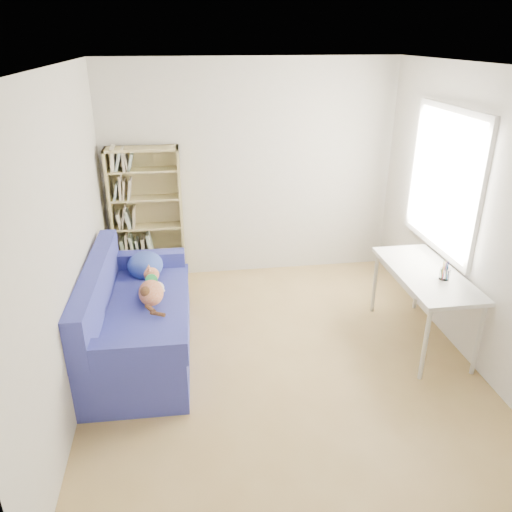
{
  "coord_description": "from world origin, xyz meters",
  "views": [
    {
      "loc": [
        -0.8,
        -3.84,
        2.81
      ],
      "look_at": [
        -0.15,
        0.52,
        0.85
      ],
      "focal_mm": 35.0,
      "sensor_mm": 36.0,
      "label": 1
    }
  ],
  "objects_px": {
    "desk": "(426,278)",
    "bookshelf": "(148,223)",
    "sofa": "(136,319)",
    "pen_cup": "(445,273)"
  },
  "relations": [
    {
      "from": "desk",
      "to": "bookshelf",
      "type": "bearing_deg",
      "value": 147.34
    },
    {
      "from": "sofa",
      "to": "bookshelf",
      "type": "relative_size",
      "value": 1.14
    },
    {
      "from": "bookshelf",
      "to": "desk",
      "type": "xyz_separation_m",
      "value": [
        2.69,
        -1.72,
        -0.09
      ]
    },
    {
      "from": "desk",
      "to": "sofa",
      "type": "bearing_deg",
      "value": 175.75
    },
    {
      "from": "bookshelf",
      "to": "pen_cup",
      "type": "distance_m",
      "value": 3.35
    },
    {
      "from": "bookshelf",
      "to": "desk",
      "type": "height_order",
      "value": "bookshelf"
    },
    {
      "from": "bookshelf",
      "to": "sofa",
      "type": "bearing_deg",
      "value": -92.71
    },
    {
      "from": "pen_cup",
      "to": "bookshelf",
      "type": "bearing_deg",
      "value": 145.79
    },
    {
      "from": "desk",
      "to": "pen_cup",
      "type": "bearing_deg",
      "value": -61.88
    },
    {
      "from": "sofa",
      "to": "desk",
      "type": "relative_size",
      "value": 1.46
    }
  ]
}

